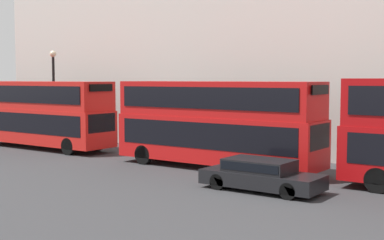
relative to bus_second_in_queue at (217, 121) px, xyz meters
The scene contains 4 objects.
bus_second_in_queue is the anchor object (origin of this frame).
bus_third_in_queue 13.13m from the bus_second_in_queue, 90.00° to the left, with size 2.59×10.51×4.24m.
car_hatchback 5.74m from the bus_second_in_queue, 128.33° to the right, with size 1.86×4.80×1.25m.
street_lamp 14.81m from the bus_second_in_queue, 81.78° to the left, with size 0.44×0.44×6.31m.
Camera 1 is at (-20.27, 3.23, 4.41)m, focal length 50.00 mm.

